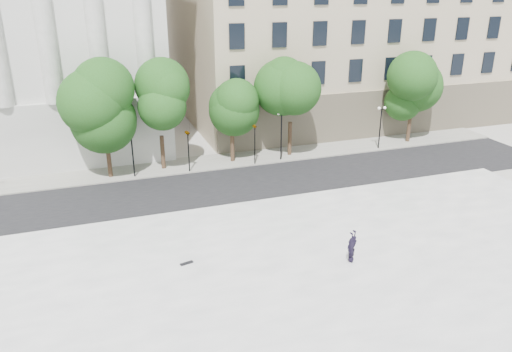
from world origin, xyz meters
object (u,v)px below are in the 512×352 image
object	(u,v)px
skateboard	(187,263)
traffic_light_west	(188,131)
traffic_light_east	(255,125)
person_lying	(351,258)

from	to	relation	value
skateboard	traffic_light_west	bearing A→B (deg)	64.57
skateboard	traffic_light_east	bearing A→B (deg)	45.82
person_lying	skateboard	bearing A→B (deg)	133.76
person_lying	skateboard	size ratio (longest dim) A/B	2.50
traffic_light_east	person_lying	world-z (taller)	traffic_light_east
traffic_light_west	skateboard	xyz separation A→B (m)	(-3.37, -15.25, -3.18)
traffic_light_west	person_lying	world-z (taller)	traffic_light_west
traffic_light_east	person_lying	bearing A→B (deg)	-91.51
traffic_light_west	skateboard	distance (m)	15.94
person_lying	traffic_light_east	bearing A→B (deg)	59.79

